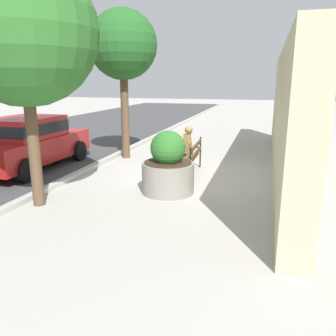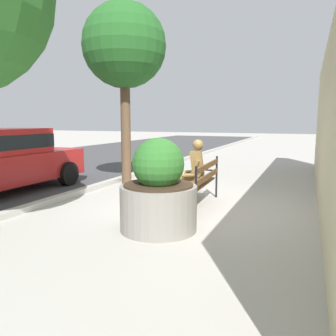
# 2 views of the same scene
# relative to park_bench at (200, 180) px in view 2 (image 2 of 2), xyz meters

# --- Properties ---
(ground_plane) EXTENTS (80.00, 80.00, 0.00)m
(ground_plane) POSITION_rel_park_bench_xyz_m (-0.25, 0.08, -0.54)
(ground_plane) COLOR #ADA8A0
(curb_stone) EXTENTS (60.00, 0.20, 0.12)m
(curb_stone) POSITION_rel_park_bench_xyz_m (-0.25, 2.98, -0.48)
(curb_stone) COLOR #B2AFA8
(curb_stone) RESTS_ON ground
(building_wall_behind) EXTENTS (12.00, 0.50, 3.38)m
(building_wall_behind) POSITION_rel_park_bench_xyz_m (1.25, -2.52, 1.14)
(building_wall_behind) COLOR #C6B78C
(building_wall_behind) RESTS_ON ground
(park_bench) EXTENTS (1.82, 0.61, 0.95)m
(park_bench) POSITION_rel_park_bench_xyz_m (0.00, 0.00, 0.00)
(park_bench) COLOR brown
(park_bench) RESTS_ON ground
(bronze_statue_seated) EXTENTS (0.60, 0.86, 1.37)m
(bronze_statue_seated) POSITION_rel_park_bench_xyz_m (0.01, 0.21, 0.12)
(bronze_statue_seated) COLOR olive
(bronze_statue_seated) RESTS_ON ground
(concrete_planter) EXTENTS (1.24, 1.24, 1.49)m
(concrete_planter) POSITION_rel_park_bench_xyz_m (-1.73, 0.15, 0.06)
(concrete_planter) COLOR gray
(concrete_planter) RESTS_ON ground
(street_tree_down_street) EXTENTS (2.22, 2.22, 4.82)m
(street_tree_down_street) POSITION_rel_park_bench_xyz_m (1.51, 2.60, 3.13)
(street_tree_down_street) COLOR brown
(street_tree_down_street) RESTS_ON ground
(parked_car_red) EXTENTS (4.10, 1.92, 1.56)m
(parked_car_red) POSITION_rel_park_bench_xyz_m (-0.68, 4.80, 0.30)
(parked_car_red) COLOR #B21E1E
(parked_car_red) RESTS_ON ground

